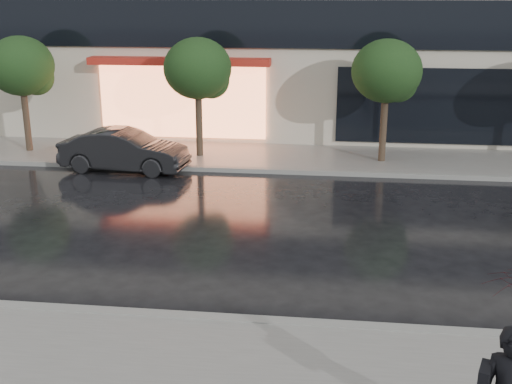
# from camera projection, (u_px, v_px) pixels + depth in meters

# --- Properties ---
(ground) EXTENTS (120.00, 120.00, 0.00)m
(ground) POSITION_uv_depth(u_px,v_px,m) (250.00, 298.00, 11.71)
(ground) COLOR black
(ground) RESTS_ON ground
(sidewalk_far) EXTENTS (60.00, 3.50, 0.12)m
(sidewalk_far) POSITION_uv_depth(u_px,v_px,m) (290.00, 158.00, 21.40)
(sidewalk_far) COLOR slate
(sidewalk_far) RESTS_ON ground
(curb_near) EXTENTS (60.00, 0.25, 0.14)m
(curb_near) POSITION_uv_depth(u_px,v_px,m) (243.00, 321.00, 10.74)
(curb_near) COLOR gray
(curb_near) RESTS_ON ground
(curb_far) EXTENTS (60.00, 0.25, 0.14)m
(curb_far) POSITION_uv_depth(u_px,v_px,m) (286.00, 171.00, 19.74)
(curb_far) COLOR gray
(curb_far) RESTS_ON ground
(tree_far_west) EXTENTS (2.20, 2.20, 3.99)m
(tree_far_west) POSITION_uv_depth(u_px,v_px,m) (23.00, 68.00, 21.36)
(tree_far_west) COLOR #33261C
(tree_far_west) RESTS_ON ground
(tree_mid_west) EXTENTS (2.20, 2.20, 3.99)m
(tree_mid_west) POSITION_uv_depth(u_px,v_px,m) (200.00, 71.00, 20.68)
(tree_mid_west) COLOR #33261C
(tree_mid_west) RESTS_ON ground
(tree_mid_east) EXTENTS (2.20, 2.20, 3.99)m
(tree_mid_east) POSITION_uv_depth(u_px,v_px,m) (389.00, 73.00, 19.99)
(tree_mid_east) COLOR #33261C
(tree_mid_east) RESTS_ON ground
(parked_car) EXTENTS (4.05, 1.72, 1.30)m
(parked_car) POSITION_uv_depth(u_px,v_px,m) (124.00, 150.00, 19.88)
(parked_car) COLOR black
(parked_car) RESTS_ON ground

